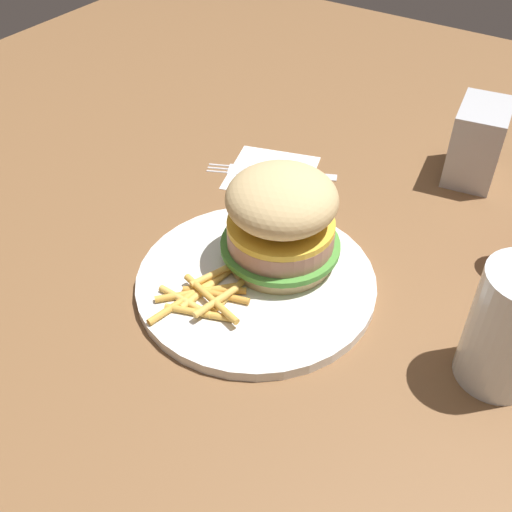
{
  "coord_description": "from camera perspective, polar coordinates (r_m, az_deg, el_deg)",
  "views": [
    {
      "loc": [
        -0.23,
        0.41,
        0.45
      ],
      "look_at": [
        0.03,
        0.02,
        0.04
      ],
      "focal_mm": 42.47,
      "sensor_mm": 36.0,
      "label": 1
    }
  ],
  "objects": [
    {
      "name": "fries_pile",
      "position": [
        0.61,
        -4.77,
        -3.74
      ],
      "size": [
        0.1,
        0.11,
        0.01
      ],
      "color": "#E5B251",
      "rests_on": "plate"
    },
    {
      "name": "sandwich",
      "position": [
        0.62,
        2.38,
        3.49
      ],
      "size": [
        0.13,
        0.13,
        0.11
      ],
      "color": "tan",
      "rests_on": "plate"
    },
    {
      "name": "drink_glass",
      "position": [
        0.57,
        22.76,
        -6.57
      ],
      "size": [
        0.07,
        0.07,
        0.12
      ],
      "color": "silver",
      "rests_on": "ground_plane"
    },
    {
      "name": "napkin",
      "position": [
        0.81,
        1.48,
        7.87
      ],
      "size": [
        0.14,
        0.14,
        0.0
      ],
      "primitive_type": "cube",
      "rotation": [
        0.0,
        0.0,
        0.3
      ],
      "color": "white",
      "rests_on": "ground_plane"
    },
    {
      "name": "plate",
      "position": [
        0.64,
        0.0,
        -2.42
      ],
      "size": [
        0.25,
        0.25,
        0.01
      ],
      "primitive_type": "cylinder",
      "color": "white",
      "rests_on": "ground_plane"
    },
    {
      "name": "napkin_dispenser",
      "position": [
        0.83,
        20.11,
        10.03
      ],
      "size": [
        0.07,
        0.1,
        0.1
      ],
      "primitive_type": "cube",
      "rotation": [
        0.0,
        0.0,
        4.87
      ],
      "color": "#B7BABF",
      "rests_on": "ground_plane"
    },
    {
      "name": "fork",
      "position": [
        0.81,
        1.37,
        8.03
      ],
      "size": [
        0.16,
        0.09,
        0.0
      ],
      "color": "silver",
      "rests_on": "napkin"
    },
    {
      "name": "ground_plane",
      "position": [
        0.65,
        3.03,
        -2.47
      ],
      "size": [
        1.6,
        1.6,
        0.0
      ],
      "primitive_type": "plane",
      "color": "brown"
    }
  ]
}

